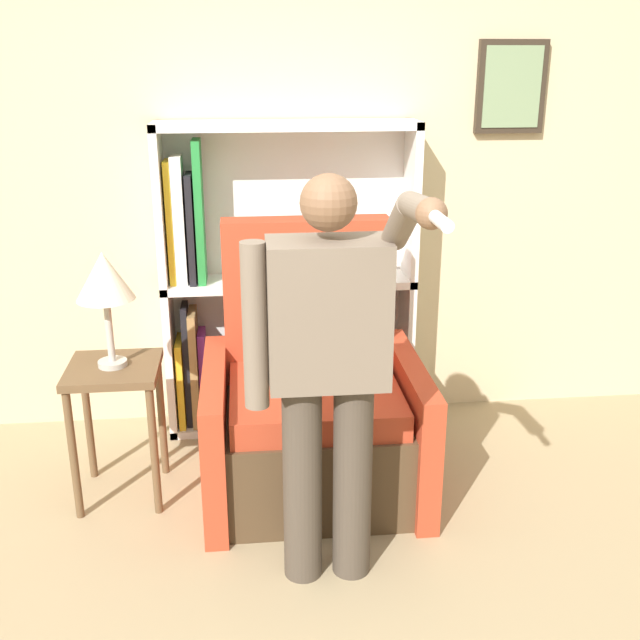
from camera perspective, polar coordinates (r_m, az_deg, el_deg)
The scene contains 6 objects.
wall_back at distance 4.00m, azimuth -2.23°, elevation 11.61°, with size 8.00×0.11×2.80m.
bookcase at distance 3.97m, azimuth -4.28°, elevation 2.73°, with size 1.32×0.28×1.65m.
armchair at distance 3.54m, azimuth -0.60°, elevation -6.85°, with size 1.00×0.88×1.23m.
person_standing at distance 2.69m, azimuth 0.61°, elevation -3.35°, with size 0.58×0.78×1.58m.
side_table at distance 3.50m, azimuth -15.31°, elevation -5.39°, with size 0.40×0.40×0.65m.
table_lamp at distance 3.32m, azimuth -16.12°, elevation 2.98°, with size 0.25×0.25×0.52m.
Camera 1 is at (-0.26, -1.93, 1.95)m, focal length 42.00 mm.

